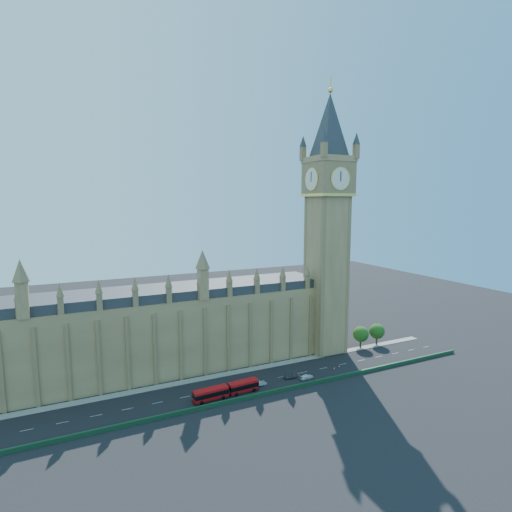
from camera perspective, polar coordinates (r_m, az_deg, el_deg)
name	(u,v)px	position (r m, az deg, el deg)	size (l,w,h in m)	color
ground	(248,384)	(129.86, -1.10, -17.79)	(400.00, 400.00, 0.00)	black
palace_westminster	(152,331)	(137.70, -14.68, -10.34)	(120.00, 20.00, 28.00)	olive
elizabeth_tower	(328,206)	(148.48, 10.20, 7.03)	(20.59, 20.59, 105.00)	olive
bridge_parapet	(261,394)	(122.26, 0.72, -19.17)	(160.00, 0.60, 1.20)	#1E4C2D
kerb_north	(237,372)	(137.78, -2.77, -16.21)	(160.00, 3.00, 0.16)	gray
tree_east_near	(361,334)	(161.99, 14.79, -10.67)	(6.00, 6.00, 8.50)	#382619
tree_east_far	(377,331)	(167.04, 16.93, -10.18)	(6.00, 6.00, 8.50)	#382619
red_bus	(226,390)	(122.14, -4.26, -18.60)	(20.01, 4.04, 3.38)	red
car_grey	(290,376)	(133.44, 4.90, -16.75)	(1.69, 4.19, 1.43)	#414248
car_silver	(260,383)	(128.45, 0.59, -17.75)	(1.45, 4.17, 1.37)	#B5B9BD
car_white	(307,377)	(133.74, 7.27, -16.74)	(1.94, 4.78, 1.39)	white
cone_a	(298,374)	(136.51, 6.08, -16.36)	(0.51, 0.51, 0.70)	black
cone_b	(288,375)	(135.25, 4.62, -16.59)	(0.45, 0.45, 0.65)	black
cone_c	(334,368)	(142.06, 11.12, -15.49)	(0.42, 0.42, 0.67)	black
cone_d	(339,366)	(143.93, 11.80, -15.20)	(0.51, 0.51, 0.64)	black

